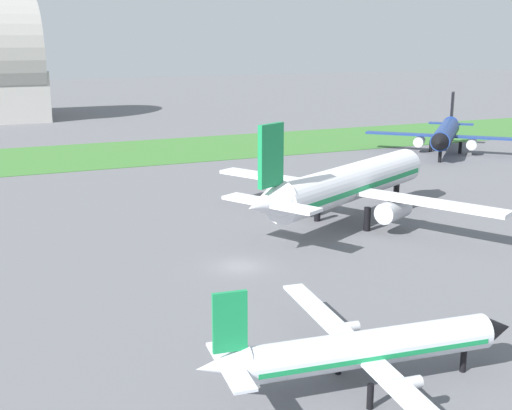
{
  "coord_description": "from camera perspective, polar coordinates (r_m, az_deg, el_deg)",
  "views": [
    {
      "loc": [
        -22.16,
        -54.22,
        20.38
      ],
      "look_at": [
        5.87,
        9.7,
        3.0
      ],
      "focal_mm": 47.28,
      "sensor_mm": 36.0,
      "label": 1
    }
  ],
  "objects": [
    {
      "name": "ground_plane",
      "position": [
        62.02,
        -1.38,
        -5.21
      ],
      "size": [
        600.0,
        600.0,
        0.0
      ],
      "primitive_type": "plane",
      "color": "slate"
    },
    {
      "name": "airplane_foreground_turboprop",
      "position": [
        41.02,
        9.19,
        -11.88
      ],
      "size": [
        20.42,
        23.81,
        7.13
      ],
      "rotation": [
        0.0,
        0.0,
        6.18
      ],
      "color": "silver",
      "rests_on": "ground_plane"
    },
    {
      "name": "airplane_parked_jet_far",
      "position": [
        126.42,
        15.77,
        5.86
      ],
      "size": [
        22.62,
        23.03,
        10.18
      ],
      "rotation": [
        0.0,
        0.0,
        3.95
      ],
      "color": "navy",
      "rests_on": "ground_plane"
    },
    {
      "name": "airplane_midfield_jet",
      "position": [
        75.59,
        7.79,
        1.78
      ],
      "size": [
        32.79,
        32.87,
        12.67
      ],
      "rotation": [
        0.0,
        0.0,
        0.48
      ],
      "color": "white",
      "rests_on": "ground_plane"
    },
    {
      "name": "grass_taxiway_strip",
      "position": [
        123.69,
        -13.07,
        4.16
      ],
      "size": [
        360.0,
        28.0,
        0.08
      ],
      "primitive_type": "cube",
      "color": "#3D7533",
      "rests_on": "ground_plane"
    }
  ]
}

